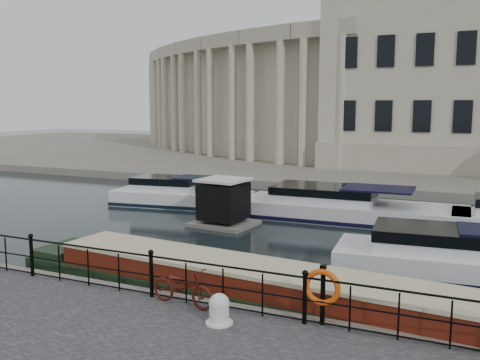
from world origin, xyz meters
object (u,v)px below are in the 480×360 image
object	(u,v)px
life_ring_post	(322,288)
narrowboat	(260,297)
harbour_hut	(224,204)
bicycle	(183,287)
mooring_bollard	(219,310)

from	to	relation	value
life_ring_post	narrowboat	world-z (taller)	life_ring_post
life_ring_post	harbour_hut	bearing A→B (deg)	126.16
bicycle	mooring_bollard	distance (m)	1.43
bicycle	narrowboat	xyz separation A→B (m)	(1.27, 1.76, -0.65)
mooring_bollard	life_ring_post	distance (m)	2.30
mooring_bollard	narrowboat	bearing A→B (deg)	90.37
life_ring_post	narrowboat	bearing A→B (deg)	143.90
bicycle	life_ring_post	size ratio (longest dim) A/B	1.30
bicycle	mooring_bollard	size ratio (longest dim) A/B	2.56
narrowboat	bicycle	bearing A→B (deg)	-121.01
bicycle	narrowboat	size ratio (longest dim) A/B	0.11
narrowboat	mooring_bollard	bearing A→B (deg)	-84.79
bicycle	life_ring_post	xyz separation A→B (m)	(3.36, 0.23, 0.38)
life_ring_post	narrowboat	xyz separation A→B (m)	(-2.09, 1.53, -1.03)
harbour_hut	bicycle	bearing A→B (deg)	-63.19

